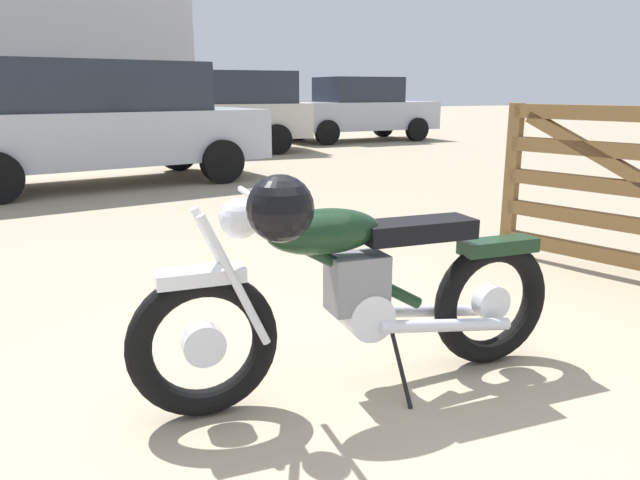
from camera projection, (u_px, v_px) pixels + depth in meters
ground_plane at (371, 419)px, 2.55m from camera, size 80.00×80.00×0.00m
vintage_motorcycle at (352, 289)px, 2.68m from camera, size 2.08×0.73×1.07m
white_estate_far at (90, 119)px, 8.57m from camera, size 4.93×2.56×1.74m
red_hatchback_near at (358, 109)px, 16.20m from camera, size 4.24×2.00×1.67m
pale_sedan_back at (202, 109)px, 12.98m from camera, size 4.78×2.15×1.74m
silver_sedan_mid at (234, 106)px, 16.44m from camera, size 4.14×2.36×1.78m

